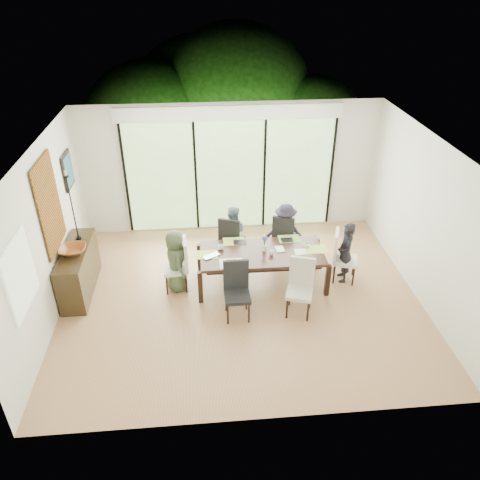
{
  "coord_description": "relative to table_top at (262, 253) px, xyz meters",
  "views": [
    {
      "loc": [
        -0.6,
        -6.37,
        4.96
      ],
      "look_at": [
        0.0,
        0.25,
        1.0
      ],
      "focal_mm": 35.0,
      "sensor_mm": 36.0,
      "label": 1
    }
  ],
  "objects": [
    {
      "name": "chair_far_left",
      "position": [
        -0.45,
        0.85,
        -0.15
      ],
      "size": [
        0.53,
        0.53,
        0.97
      ],
      "primitive_type": null,
      "rotation": [
        0.0,
        0.0,
        2.76
      ],
      "color": "black",
      "rests_on": "floor"
    },
    {
      "name": "platter_base",
      "position": [
        -0.55,
        -0.3,
        0.04
      ],
      "size": [
        0.23,
        0.23,
        0.02
      ],
      "primitive_type": "cube",
      "color": "white",
      "rests_on": "table_top"
    },
    {
      "name": "candle",
      "position": [
        -3.15,
        0.45,
        1.42
      ],
      "size": [
        0.03,
        0.03,
        0.09
      ],
      "primitive_type": "cylinder",
      "color": "silver",
      "rests_on": "sideboard"
    },
    {
      "name": "wall_back",
      "position": [
        -0.39,
        2.13,
        0.72
      ],
      "size": [
        6.0,
        0.02,
        2.7
      ],
      "primitive_type": "cube",
      "color": "silver",
      "rests_on": "floor"
    },
    {
      "name": "table_leg_fr",
      "position": [
        1.08,
        -0.43,
        -0.33
      ],
      "size": [
        0.08,
        0.08,
        0.61
      ],
      "primitive_type": "cube",
      "color": "black",
      "rests_on": "floor"
    },
    {
      "name": "candlestick_shaft",
      "position": [
        -3.15,
        0.45,
        0.79
      ],
      "size": [
        0.02,
        0.02,
        1.15
      ],
      "primitive_type": "cylinder",
      "color": "black",
      "rests_on": "sideboard"
    },
    {
      "name": "laptop",
      "position": [
        -0.85,
        -0.1,
        0.04
      ],
      "size": [
        0.35,
        0.31,
        0.02
      ],
      "primitive_type": "imported",
      "rotation": [
        0.0,
        0.0,
        0.55
      ],
      "color": "silver",
      "rests_on": "table_top"
    },
    {
      "name": "wall_front",
      "position": [
        -0.39,
        -2.89,
        0.72
      ],
      "size": [
        6.0,
        0.02,
        2.7
      ],
      "primitive_type": "cube",
      "color": "silver",
      "rests_on": "floor"
    },
    {
      "name": "placemat_left",
      "position": [
        -0.95,
        0.0,
        0.03
      ],
      "size": [
        0.39,
        0.28,
        0.01
      ],
      "primitive_type": "cube",
      "color": "#A4C044",
      "rests_on": "table_top"
    },
    {
      "name": "mullion_a",
      "position": [
        -2.49,
        2.08,
        0.57
      ],
      "size": [
        0.05,
        0.04,
        2.3
      ],
      "primitive_type": "cube",
      "color": "black",
      "rests_on": "wall_back"
    },
    {
      "name": "vase",
      "position": [
        0.05,
        0.05,
        0.08
      ],
      "size": [
        0.07,
        0.07,
        0.11
      ],
      "primitive_type": "cylinder",
      "color": "silver",
      "rests_on": "table_top"
    },
    {
      "name": "foliage_far",
      "position": [
        -0.99,
        6.12,
        0.99
      ],
      "size": [
        3.6,
        3.6,
        3.6
      ],
      "primitive_type": "sphere",
      "color": "#14380F",
      "rests_on": "ground"
    },
    {
      "name": "candlestick_pan",
      "position": [
        -3.15,
        0.45,
        1.36
      ],
      "size": [
        0.09,
        0.09,
        0.03
      ],
      "primitive_type": "cylinder",
      "color": "black",
      "rests_on": "sideboard"
    },
    {
      "name": "placemat_paper",
      "position": [
        -0.55,
        -0.3,
        0.03
      ],
      "size": [
        0.39,
        0.28,
        0.01
      ],
      "primitive_type": "cube",
      "color": "white",
      "rests_on": "table_top"
    },
    {
      "name": "person_far_left",
      "position": [
        -0.45,
        0.83,
        -0.07
      ],
      "size": [
        0.57,
        0.4,
        1.14
      ],
      "primitive_type": "imported",
      "rotation": [
        0.0,
        0.0,
        3.02
      ],
      "color": "slate",
      "rests_on": "floor"
    },
    {
      "name": "table_apron",
      "position": [
        -0.0,
        0.0,
        -0.08
      ],
      "size": [
        1.94,
        0.79,
        0.09
      ],
      "primitive_type": "cube",
      "color": "black",
      "rests_on": "floor"
    },
    {
      "name": "foliage_left",
      "position": [
        -2.19,
        4.82,
        0.81
      ],
      "size": [
        3.2,
        3.2,
        3.2
      ],
      "primitive_type": "sphere",
      "color": "#14380F",
      "rests_on": "ground"
    },
    {
      "name": "platter_snacks",
      "position": [
        -0.55,
        -0.3,
        0.06
      ],
      "size": [
        0.18,
        0.18,
        0.01
      ],
      "primitive_type": "cube",
      "color": "orange",
      "rests_on": "table_top"
    },
    {
      "name": "person_right_end",
      "position": [
        1.48,
        -0.0,
        -0.07
      ],
      "size": [
        0.37,
        0.55,
        1.14
      ],
      "primitive_type": "imported",
      "rotation": [
        0.0,
        0.0,
        -1.65
      ],
      "color": "black",
      "rests_on": "floor"
    },
    {
      "name": "book",
      "position": [
        0.25,
        0.05,
        0.03
      ],
      "size": [
        0.16,
        0.21,
        0.02
      ],
      "primitive_type": "imported",
      "rotation": [
        0.0,
        0.0,
        0.07
      ],
      "color": "white",
      "rests_on": "table_top"
    },
    {
      "name": "placemat_far_r",
      "position": [
        0.55,
        0.4,
        0.03
      ],
      "size": [
        0.39,
        0.28,
        0.01
      ],
      "primitive_type": "cube",
      "color": "#74AC3D",
      "rests_on": "table_top"
    },
    {
      "name": "foliage_right",
      "position": [
        1.81,
        4.62,
        0.63
      ],
      "size": [
        2.8,
        2.8,
        2.8
      ],
      "primitive_type": "sphere",
      "color": "#14380F",
      "rests_on": "ground"
    },
    {
      "name": "cup_a",
      "position": [
        -0.7,
        0.15,
        0.07
      ],
      "size": [
        0.15,
        0.15,
        0.08
      ],
      "primitive_type": "imported",
      "rotation": [
        0.0,
        0.0,
        0.86
      ],
      "color": "white",
      "rests_on": "table_top"
    },
    {
      "name": "ceiling",
      "position": [
        -0.39,
        -0.38,
        2.07
      ],
      "size": [
        6.0,
        5.0,
        0.01
      ],
      "primitive_type": "cube",
      "color": "white",
      "rests_on": "wall_back"
    },
    {
      "name": "art_frame",
      "position": [
        -3.36,
        1.32,
        1.12
      ],
      "size": [
        0.03,
        0.55,
        0.65
      ],
      "primitive_type": "cube",
      "color": "black",
      "rests_on": "wall_left"
    },
    {
      "name": "placemat_far_l",
      "position": [
        -0.45,
        0.4,
        0.03
      ],
      "size": [
        0.39,
        0.28,
        0.01
      ],
      "primitive_type": "cube",
      "color": "#A3C345",
      "rests_on": "table_top"
    },
    {
      "name": "floor",
      "position": [
        -0.39,
        -0.38,
        -0.64
      ],
      "size": [
        6.0,
        5.0,
        0.01
      ],
      "primitive_type": "cube",
      "color": "#905C39",
      "rests_on": "ground"
    },
    {
      "name": "blinds_header",
      "position": [
        -0.39,
        2.08,
        1.87
      ],
      "size": [
        4.4,
        0.06,
        0.28
      ],
      "primitive_type": "cube",
      "color": "white",
      "rests_on": "wall_back"
    },
    {
      "name": "table_leg_fl",
      "position": [
        -1.08,
        -0.43,
        -0.33
      ],
      "size": [
        0.08,
        0.08,
        0.61
      ],
      "primitive_type": "cube",
      "color": "black",
      "rests_on": "floor"
    },
    {
      "name": "rail_top",
      "position": [
        -0.39,
        3.82,
        -0.08
      ],
      "size": [
        6.0,
        0.08,
        0.06
      ],
      "primitive_type": "cube",
      "color": "brown",
      "rests_on": "deck"
    },
    {
      "name": "sideboard",
      "position": [
        -3.15,
        0.1,
        -0.22
      ],
      "size": [
        0.41,
        1.47,
        0.83
      ],
      "primitive_type": "cube",
      "color": "black",
      "rests_on": "floor"
    },
    {
      "name": "hyacinth_blooms",
      "position": [
        0.05,
        0.05,
        0.27
      ],
      "size": [
        0.1,
        0.1,
        0.1
      ],
      "primitive_type": "sphere",
      "color": "#4B48B4",
      "rests_on": "table_top"
    },
    {
      "name": "person_left_end",
      "position": [
        -1.48,
        0.0,
        -0.07
      ],
      "size": [
        0.46,
        0.6,
        1.14
      ],
      "primitive_type": "imported",
      "rotation": [
        0.0,
        0.0,
        1.82
      ],
      "color": "#3F4E34",
      "rests_on": "floor"
    },
    {
      "name": "foliage_mid",
      "position": [
        0.01,
        5.42,
        1.17
      ],
      "size": [
        4.0,
        4.0,
        4.0
      ],
      "primitive_type": "sphere",
      "color": "#14380F",
      "rests_on": "ground"
    },
    {
      "name": "chair_left_end",
      "position": [
        -1.5,
        0.0,
        -0.15
      ],
      "size": [
        0.43,
        0.43,
        0.97
      ],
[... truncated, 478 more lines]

